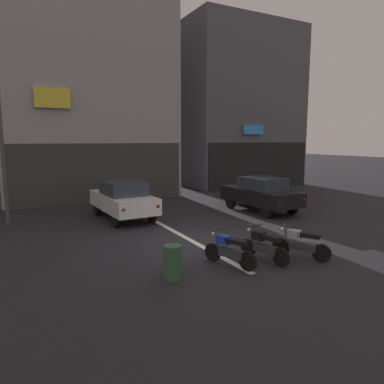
{
  "coord_description": "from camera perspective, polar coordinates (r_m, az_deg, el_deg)",
  "views": [
    {
      "loc": [
        -5.35,
        -9.88,
        3.39
      ],
      "look_at": [
        0.86,
        2.0,
        1.4
      ],
      "focal_mm": 33.03,
      "sensor_mm": 36.0,
      "label": 1
    }
  ],
  "objects": [
    {
      "name": "ground_plane",
      "position": [
        11.73,
        0.8,
        -8.35
      ],
      "size": [
        120.0,
        120.0,
        0.0
      ],
      "primitive_type": "plane",
      "color": "#232328"
    },
    {
      "name": "lane_centre_line",
      "position": [
        17.09,
        -8.83,
        -3.09
      ],
      "size": [
        0.2,
        18.0,
        0.01
      ],
      "primitive_type": "cube",
      "color": "silver",
      "rests_on": "ground"
    },
    {
      "name": "building_mid_block",
      "position": [
        24.7,
        -17.7,
        16.26
      ],
      "size": [
        9.65,
        10.06,
        13.86
      ],
      "color": "#9E9EA3",
      "rests_on": "ground"
    },
    {
      "name": "building_far_right",
      "position": [
        28.86,
        5.8,
        13.27
      ],
      "size": [
        8.73,
        8.6,
        11.71
      ],
      "color": "#56565B",
      "rests_on": "ground"
    },
    {
      "name": "car_white_crossing_near",
      "position": [
        15.45,
        -11.07,
        -1.05
      ],
      "size": [
        1.97,
        4.19,
        1.64
      ],
      "color": "black",
      "rests_on": "ground"
    },
    {
      "name": "car_black_parked_kerbside",
      "position": [
        17.06,
        11.07,
        -0.16
      ],
      "size": [
        1.96,
        4.18,
        1.64
      ],
      "color": "black",
      "rests_on": "ground"
    },
    {
      "name": "street_lamp",
      "position": [
        15.48,
        -28.61,
        10.7
      ],
      "size": [
        0.36,
        0.36,
        7.05
      ],
      "color": "#47474C",
      "rests_on": "ground"
    },
    {
      "name": "motorcycle_blue_row_leftmost",
      "position": [
        9.68,
        6.04,
        -9.22
      ],
      "size": [
        0.73,
        1.58,
        0.98
      ],
      "color": "black",
      "rests_on": "ground"
    },
    {
      "name": "motorcycle_black_row_left_mid",
      "position": [
        10.2,
        11.51,
        -8.44
      ],
      "size": [
        0.57,
        1.64,
        0.98
      ],
      "color": "black",
      "rests_on": "ground"
    },
    {
      "name": "motorcycle_silver_row_centre",
      "position": [
        10.65,
        17.12,
        -7.92
      ],
      "size": [
        0.93,
        1.46,
        0.98
      ],
      "color": "black",
      "rests_on": "ground"
    },
    {
      "name": "trash_bin",
      "position": [
        8.79,
        -3.15,
        -11.28
      ],
      "size": [
        0.44,
        0.44,
        0.85
      ],
      "primitive_type": "cylinder",
      "color": "#2D5938",
      "rests_on": "ground"
    }
  ]
}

